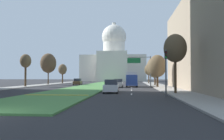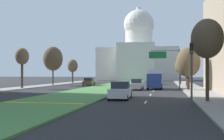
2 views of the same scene
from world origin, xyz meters
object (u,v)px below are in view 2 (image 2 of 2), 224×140
object	(u,v)px
street_tree_right_far	(187,64)
street_tree_right_distant	(180,66)
capitol_building	(139,56)
street_tree_right_mid	(188,62)
street_tree_left_mid	(22,57)
traffic_light_near_right	(192,65)
sedan_midblock	(137,85)
box_truck_delivery	(155,79)
overhead_guide_sign	(168,61)
sedan_far_horizon	(157,81)
street_tree_left_distant	(73,66)
street_tree_right_near	(207,39)
sedan_distant	(89,82)
street_tree_left_far	(53,59)
sedan_lead_stopped	(120,91)

from	to	relation	value
street_tree_right_far	street_tree_right_distant	size ratio (longest dim) A/B	1.18
capitol_building	street_tree_right_mid	bearing A→B (deg)	-77.81
capitol_building	street_tree_left_mid	xyz separation A→B (m)	(-13.87, -62.65, -3.89)
traffic_light_near_right	sedan_midblock	bearing A→B (deg)	106.72
traffic_light_near_right	box_truck_delivery	xyz separation A→B (m)	(-3.76, 24.29, -1.64)
overhead_guide_sign	sedan_far_horizon	xyz separation A→B (m)	(-2.41, 21.86, -3.85)
sedan_far_horizon	street_tree_left_distant	bearing A→B (deg)	176.78
street_tree_right_mid	sedan_midblock	world-z (taller)	street_tree_right_mid
street_tree_right_near	box_truck_delivery	distance (m)	21.92
street_tree_left_distant	sedan_far_horizon	size ratio (longest dim) A/B	1.39
traffic_light_near_right	overhead_guide_sign	bearing A→B (deg)	93.85
box_truck_delivery	sedan_midblock	bearing A→B (deg)	-135.96
street_tree_right_far	sedan_distant	xyz separation A→B (m)	(-19.91, 2.04, -3.68)
street_tree_left_far	street_tree_left_distant	bearing A→B (deg)	90.51
traffic_light_near_right	street_tree_left_distant	size ratio (longest dim) A/B	0.84
box_truck_delivery	street_tree_left_far	bearing A→B (deg)	157.52
sedan_midblock	sedan_far_horizon	bearing A→B (deg)	83.89
box_truck_delivery	sedan_lead_stopped	bearing A→B (deg)	-98.53
street_tree_right_far	capitol_building	bearing A→B (deg)	105.32
sedan_midblock	sedan_distant	bearing A→B (deg)	131.88
overhead_guide_sign	street_tree_left_distant	bearing A→B (deg)	136.21
street_tree_left_far	sedan_distant	size ratio (longest dim) A/B	1.74
sedan_lead_stopped	sedan_distant	bearing A→B (deg)	111.51
overhead_guide_sign	street_tree_right_distant	xyz separation A→B (m)	(3.05, 22.73, -0.33)
overhead_guide_sign	sedan_lead_stopped	world-z (taller)	overhead_guide_sign
street_tree_right_near	street_tree_right_far	distance (m)	28.95
street_tree_right_far	sedan_distant	distance (m)	20.35
sedan_lead_stopped	box_truck_delivery	bearing A→B (deg)	81.47
sedan_lead_stopped	street_tree_left_mid	bearing A→B (deg)	141.40
street_tree_left_distant	street_tree_left_far	bearing A→B (deg)	-89.49
street_tree_left_distant	traffic_light_near_right	bearing A→B (deg)	-61.08
traffic_light_near_right	sedan_distant	distance (m)	38.88
street_tree_right_far	box_truck_delivery	xyz separation A→B (m)	(-5.73, -8.07, -2.80)
traffic_light_near_right	street_tree_right_far	xyz separation A→B (m)	(1.97, 32.36, 1.16)
capitol_building	street_tree_left_far	world-z (taller)	capitol_building
sedan_midblock	street_tree_right_distant	bearing A→B (deg)	71.90
street_tree_right_near	street_tree_right_distant	world-z (taller)	street_tree_right_near
street_tree_left_distant	sedan_lead_stopped	distance (m)	45.25
sedan_far_horizon	sedan_lead_stopped	bearing A→B (deg)	-93.74
street_tree_left_mid	street_tree_right_near	bearing A→B (deg)	-32.49
capitol_building	street_tree_right_distant	xyz separation A→B (m)	(13.57, -37.61, -4.94)
overhead_guide_sign	street_tree_left_distant	size ratio (longest dim) A/B	1.05
street_tree_right_far	street_tree_right_distant	bearing A→B (deg)	92.05
street_tree_right_mid	sedan_far_horizon	bearing A→B (deg)	102.65
box_truck_delivery	capitol_building	bearing A→B (deg)	97.98
overhead_guide_sign	sedan_lead_stopped	bearing A→B (deg)	-105.70
street_tree_right_near	sedan_lead_stopped	world-z (taller)	street_tree_right_near
street_tree_right_far	street_tree_left_mid	bearing A→B (deg)	-157.90
street_tree_right_near	sedan_far_horizon	world-z (taller)	street_tree_right_near
traffic_light_near_right	street_tree_left_mid	size ratio (longest dim) A/B	0.75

